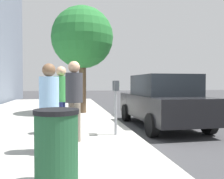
% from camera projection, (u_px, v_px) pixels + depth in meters
% --- Properties ---
extents(ground_plane, '(80.00, 80.00, 0.00)m').
position_uv_depth(ground_plane, '(134.00, 137.00, 6.64)').
color(ground_plane, '#38383A').
rests_on(ground_plane, ground).
extents(sidewalk_slab, '(28.00, 6.00, 0.15)m').
position_uv_depth(sidewalk_slab, '(20.00, 139.00, 6.12)').
color(sidewalk_slab, '#A8A59E').
rests_on(sidewalk_slab, ground_plane).
extents(parking_meter, '(0.36, 0.12, 1.41)m').
position_uv_depth(parking_meter, '(116.00, 96.00, 6.24)').
color(parking_meter, gray).
rests_on(parking_meter, sidewalk_slab).
extents(pedestrian_at_meter, '(0.54, 0.41, 1.87)m').
position_uv_depth(pedestrian_at_meter, '(74.00, 93.00, 5.68)').
color(pedestrian_at_meter, '#726656').
rests_on(pedestrian_at_meter, sidewalk_slab).
extents(pedestrian_bystander, '(0.49, 0.38, 1.73)m').
position_uv_depth(pedestrian_bystander, '(49.00, 100.00, 4.64)').
color(pedestrian_bystander, '#47474C').
rests_on(pedestrian_bystander, sidewalk_slab).
extents(parking_officer, '(0.54, 0.39, 1.80)m').
position_uv_depth(parking_officer, '(61.00, 94.00, 6.40)').
color(parking_officer, '#191E4C').
rests_on(parking_officer, sidewalk_slab).
extents(parked_sedan_near, '(4.43, 2.03, 1.77)m').
position_uv_depth(parked_sedan_near, '(162.00, 101.00, 8.15)').
color(parked_sedan_near, black).
rests_on(parked_sedan_near, ground_plane).
extents(street_tree, '(2.78, 2.78, 4.79)m').
position_uv_depth(street_tree, '(82.00, 38.00, 10.81)').
color(street_tree, brown).
rests_on(street_tree, sidewalk_slab).
extents(trash_bin, '(0.59, 0.59, 1.01)m').
position_uv_depth(trash_bin, '(57.00, 148.00, 3.13)').
color(trash_bin, '#1E4C2D').
rests_on(trash_bin, sidewalk_slab).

